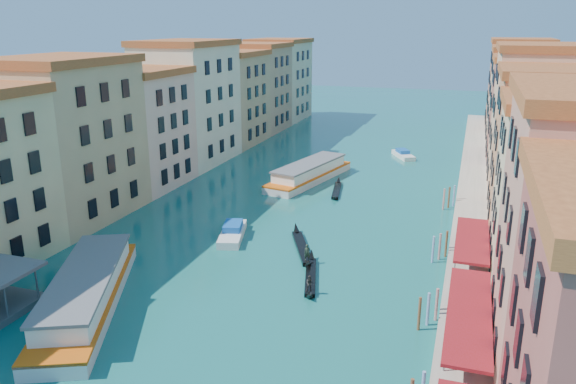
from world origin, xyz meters
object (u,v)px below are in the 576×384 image
Objects in this scene: vaporetto_far at (310,173)px; gondola_fore at (302,246)px; gondola_right at (311,276)px; vaporetto_near at (87,291)px.

vaporetto_far is 27.96m from gondola_fore.
gondola_fore reaches higher than gondola_right.
gondola_fore is at bearing 27.82° from vaporetto_near.
gondola_fore is at bearing -62.18° from vaporetto_far.
gondola_fore is 7.43m from gondola_right.
vaporetto_far is at bearing 79.59° from gondola_fore.
vaporetto_near is 2.11× the size of gondola_right.
vaporetto_near is 22.88m from gondola_fore.
vaporetto_near is at bearing -152.74° from gondola_fore.
gondola_right is at bearing -60.34° from vaporetto_far.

